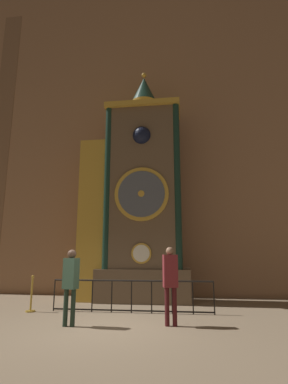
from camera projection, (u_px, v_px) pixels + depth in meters
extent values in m
plane|color=#847056|center=(101.00, 328.00, 6.90)|extent=(28.00, 28.00, 0.00)
cube|color=#936B4C|center=(138.00, 120.00, 13.84)|extent=(24.00, 0.30, 15.49)
cube|color=brown|center=(2.00, 142.00, 14.40)|extent=(0.90, 0.12, 13.94)
cube|color=brown|center=(144.00, 285.00, 10.91)|extent=(3.38, 1.61, 1.14)
cube|color=brown|center=(144.00, 185.00, 11.68)|extent=(2.71, 1.40, 6.35)
cube|color=gold|center=(144.00, 111.00, 12.21)|extent=(2.92, 1.54, 0.20)
cylinder|color=gold|center=(141.00, 253.00, 10.43)|extent=(0.71, 0.05, 0.71)
cylinder|color=silver|center=(141.00, 253.00, 10.40)|extent=(0.58, 0.03, 0.58)
cylinder|color=gold|center=(141.00, 194.00, 10.87)|extent=(1.99, 0.07, 1.99)
cylinder|color=#4C515B|center=(141.00, 194.00, 10.82)|extent=(1.71, 0.04, 1.71)
cylinder|color=gold|center=(141.00, 194.00, 10.80)|extent=(0.24, 0.03, 0.24)
cube|color=#3A2D21|center=(143.00, 140.00, 11.84)|extent=(0.88, 0.42, 0.88)
sphere|color=black|center=(142.00, 136.00, 11.42)|extent=(0.71, 0.71, 0.71)
cylinder|color=#142D23|center=(108.00, 182.00, 11.24)|extent=(0.26, 0.26, 6.35)
cylinder|color=#142D23|center=(177.00, 180.00, 10.91)|extent=(0.26, 0.26, 6.35)
cylinder|color=gold|center=(144.00, 107.00, 12.36)|extent=(1.12, 1.12, 0.30)
cone|color=#163227|center=(144.00, 91.00, 12.51)|extent=(1.06, 1.06, 1.17)
sphere|color=gold|center=(144.00, 75.00, 12.66)|extent=(0.20, 0.20, 0.20)
cube|color=brown|center=(96.00, 219.00, 11.70)|extent=(1.01, 1.19, 6.05)
cube|color=gold|center=(91.00, 217.00, 11.11)|extent=(1.06, 0.06, 6.05)
cylinder|color=black|center=(54.00, 295.00, 9.04)|extent=(0.04, 0.04, 0.91)
cylinder|color=black|center=(73.00, 295.00, 8.96)|extent=(0.04, 0.04, 0.91)
cylinder|color=black|center=(92.00, 296.00, 8.89)|extent=(0.04, 0.04, 0.91)
cylinder|color=black|center=(112.00, 296.00, 8.81)|extent=(0.04, 0.04, 0.91)
cylinder|color=black|center=(131.00, 296.00, 8.74)|extent=(0.04, 0.04, 0.91)
cylinder|color=black|center=(152.00, 297.00, 8.67)|extent=(0.04, 0.04, 0.91)
cylinder|color=black|center=(172.00, 297.00, 8.59)|extent=(0.04, 0.04, 0.91)
cylinder|color=black|center=(193.00, 297.00, 8.52)|extent=(0.04, 0.04, 0.91)
cylinder|color=black|center=(214.00, 298.00, 8.45)|extent=(0.04, 0.04, 0.91)
cylinder|color=black|center=(132.00, 281.00, 8.83)|extent=(4.74, 0.05, 0.05)
cylinder|color=black|center=(131.00, 311.00, 8.66)|extent=(4.74, 0.04, 0.04)
cylinder|color=#213427|center=(66.00, 307.00, 7.09)|extent=(0.11, 0.11, 0.84)
cylinder|color=#213427|center=(73.00, 308.00, 7.07)|extent=(0.11, 0.11, 0.84)
cube|color=#385642|center=(71.00, 273.00, 7.24)|extent=(0.39, 0.31, 0.72)
sphere|color=brown|center=(72.00, 254.00, 7.34)|extent=(0.21, 0.21, 0.21)
cylinder|color=#461518|center=(167.00, 307.00, 7.12)|extent=(0.11, 0.11, 0.87)
cylinder|color=#461518|center=(175.00, 307.00, 7.10)|extent=(0.11, 0.11, 0.87)
cube|color=maroon|center=(170.00, 271.00, 7.28)|extent=(0.39, 0.30, 0.77)
sphere|color=#8C664C|center=(170.00, 251.00, 7.38)|extent=(0.19, 0.19, 0.19)
cylinder|color=#B28E33|center=(30.00, 311.00, 8.80)|extent=(0.28, 0.28, 0.04)
cylinder|color=#B28E33|center=(31.00, 295.00, 8.90)|extent=(0.06, 0.06, 0.96)
sphere|color=#B28E33|center=(33.00, 277.00, 9.00)|extent=(0.09, 0.09, 0.09)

